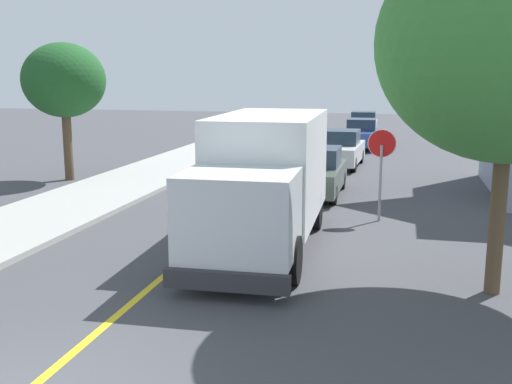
{
  "coord_description": "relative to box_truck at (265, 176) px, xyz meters",
  "views": [
    {
      "loc": [
        4.71,
        -5.88,
        4.19
      ],
      "look_at": [
        1.41,
        7.92,
        1.4
      ],
      "focal_mm": 42.31,
      "sensor_mm": 36.0,
      "label": 1
    }
  ],
  "objects": [
    {
      "name": "box_truck",
      "position": [
        0.0,
        0.0,
        0.0
      ],
      "size": [
        2.64,
        7.26,
        3.2
      ],
      "color": "white",
      "rests_on": "ground"
    },
    {
      "name": "parked_car_far",
      "position": [
        0.97,
        20.84,
        -0.97
      ],
      "size": [
        1.88,
        4.43,
        1.67
      ],
      "color": "#2D4793",
      "rests_on": "ground"
    },
    {
      "name": "centre_line_yellow",
      "position": [
        -1.58,
        1.85,
        -1.76
      ],
      "size": [
        0.16,
        56.0,
        0.01
      ],
      "primitive_type": "cube",
      "color": "gold",
      "rests_on": "ground"
    },
    {
      "name": "parked_car_near",
      "position": [
        0.33,
        6.68,
        -0.97
      ],
      "size": [
        1.81,
        4.41,
        1.67
      ],
      "color": "#4C564C",
      "rests_on": "ground"
    },
    {
      "name": "parked_car_furthest",
      "position": [
        0.67,
        27.63,
        -0.97
      ],
      "size": [
        1.88,
        4.43,
        1.67
      ],
      "color": "#B7B7BC",
      "rests_on": "ground"
    },
    {
      "name": "street_tree_down_block",
      "position": [
        -9.72,
        7.47,
        2.15
      ],
      "size": [
        3.22,
        3.22,
        5.39
      ],
      "color": "brown",
      "rests_on": "ground"
    },
    {
      "name": "stop_sign",
      "position": [
        2.65,
        3.34,
        0.09
      ],
      "size": [
        0.8,
        0.1,
        2.65
      ],
      "color": "gray",
      "rests_on": "ground"
    },
    {
      "name": "parked_car_mid",
      "position": [
        0.51,
        13.53,
        -0.97
      ],
      "size": [
        1.99,
        4.47,
        1.67
      ],
      "color": "silver",
      "rests_on": "ground"
    },
    {
      "name": "street_tree_far_side",
      "position": [
        5.01,
        -2.13,
        2.97
      ],
      "size": [
        4.87,
        4.87,
        6.94
      ],
      "color": "brown",
      "rests_on": "ground"
    }
  ]
}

